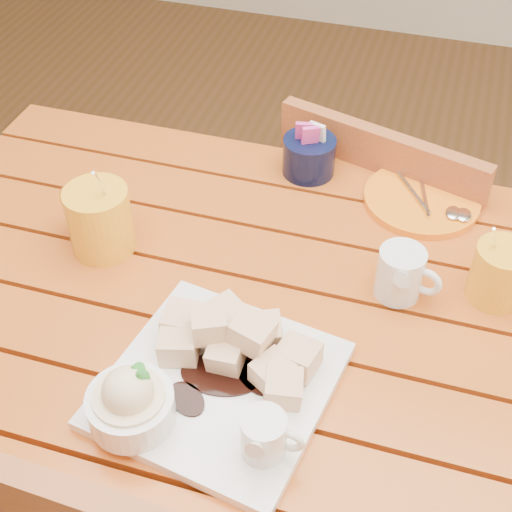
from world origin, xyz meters
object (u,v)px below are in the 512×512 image
(dessert_plate, at_px, (203,381))
(coffee_mug_right, at_px, (501,273))
(orange_saucer, at_px, (423,200))
(chair_far, at_px, (384,254))
(table, at_px, (262,358))
(coffee_mug_left, at_px, (98,218))

(dessert_plate, bearing_deg, coffee_mug_right, 40.09)
(dessert_plate, distance_m, orange_saucer, 0.52)
(chair_far, bearing_deg, orange_saucer, 124.85)
(dessert_plate, xyz_separation_m, coffee_mug_right, (0.34, 0.29, 0.02))
(table, relative_size, dessert_plate, 3.88)
(coffee_mug_right, distance_m, orange_saucer, 0.23)
(table, relative_size, chair_far, 1.45)
(coffee_mug_right, bearing_deg, dessert_plate, -133.28)
(chair_far, bearing_deg, coffee_mug_left, 62.61)
(table, distance_m, chair_far, 0.53)
(coffee_mug_right, bearing_deg, table, -151.37)
(coffee_mug_left, height_order, chair_far, coffee_mug_left)
(dessert_plate, height_order, orange_saucer, dessert_plate)
(dessert_plate, relative_size, chair_far, 0.37)
(coffee_mug_right, height_order, chair_far, coffee_mug_right)
(coffee_mug_left, bearing_deg, orange_saucer, 50.30)
(coffee_mug_left, relative_size, orange_saucer, 0.84)
(coffee_mug_left, xyz_separation_m, coffee_mug_right, (0.59, 0.07, -0.01))
(coffee_mug_left, bearing_deg, table, 9.73)
(coffee_mug_right, height_order, orange_saucer, coffee_mug_right)
(orange_saucer, bearing_deg, dessert_plate, -114.50)
(dessert_plate, height_order, coffee_mug_right, coffee_mug_right)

